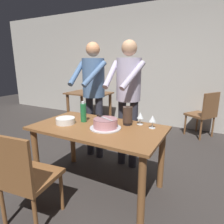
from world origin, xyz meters
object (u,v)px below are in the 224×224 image
object	(u,v)px
main_dining_table	(98,137)
cake_on_platter	(105,124)
wine_glass_far	(140,116)
background_table	(89,99)
person_standing_beside	(93,88)
water_bottle	(83,112)
plate_stack	(65,121)
hurricane_lamp	(128,116)
chair_near_side	(24,176)
cake_knife	(102,117)
wine_glass_near	(153,119)
person_cutting_cake	(128,91)
background_chair_1	(204,113)

from	to	relation	value
main_dining_table	cake_on_platter	xyz separation A→B (m)	(0.11, -0.01, 0.17)
wine_glass_far	background_table	bearing A→B (deg)	137.58
cake_on_platter	person_standing_beside	bearing A→B (deg)	131.46
water_bottle	main_dining_table	bearing A→B (deg)	-17.96
plate_stack	hurricane_lamp	xyz separation A→B (m)	(0.65, 0.30, 0.07)
person_standing_beside	chair_near_side	distance (m)	1.56
chair_near_side	background_table	size ratio (longest dim) A/B	0.90
cake_on_platter	wine_glass_far	world-z (taller)	wine_glass_far
plate_stack	background_table	bearing A→B (deg)	118.39
cake_on_platter	person_standing_beside	distance (m)	0.92
background_table	water_bottle	bearing A→B (deg)	-56.77
cake_knife	water_bottle	distance (m)	0.30
main_dining_table	wine_glass_near	distance (m)	0.64
plate_stack	person_cutting_cake	xyz separation A→B (m)	(0.48, 0.70, 0.29)
person_cutting_cake	chair_near_side	xyz separation A→B (m)	(-0.36, -1.40, -0.58)
background_chair_1	plate_stack	bearing A→B (deg)	-119.06
cake_knife	plate_stack	size ratio (longest dim) A/B	1.16
cake_on_platter	background_chair_1	world-z (taller)	background_chair_1
cake_knife	hurricane_lamp	size ratio (longest dim) A/B	1.22
wine_glass_near	person_standing_beside	xyz separation A→B (m)	(-1.03, 0.41, 0.22)
wine_glass_far	water_bottle	world-z (taller)	water_bottle
cake_on_platter	wine_glass_far	size ratio (longest dim) A/B	2.36
main_dining_table	wine_glass_far	bearing A→B (deg)	37.49
wine_glass_far	background_chair_1	world-z (taller)	background_chair_1
main_dining_table	water_bottle	xyz separation A→B (m)	(-0.25, 0.08, 0.24)
wine_glass_far	person_standing_beside	size ratio (longest dim) A/B	0.08
chair_near_side	cake_knife	bearing A→B (deg)	69.02
cake_on_platter	background_table	size ratio (longest dim) A/B	0.34
cake_knife	person_cutting_cake	size ratio (longest dim) A/B	0.15
wine_glass_far	person_cutting_cake	distance (m)	0.49
hurricane_lamp	chair_near_side	size ratio (longest dim) A/B	0.23
water_bottle	chair_near_side	size ratio (longest dim) A/B	0.28
cake_on_platter	wine_glass_near	xyz separation A→B (m)	(0.44, 0.25, 0.05)
cake_knife	water_bottle	world-z (taller)	water_bottle
background_table	cake_knife	bearing A→B (deg)	-52.15
cake_knife	water_bottle	xyz separation A→B (m)	(-0.29, 0.06, -0.00)
person_standing_beside	cake_on_platter	bearing A→B (deg)	-48.54
hurricane_lamp	person_cutting_cake	xyz separation A→B (m)	(-0.17, 0.40, 0.22)
chair_near_side	water_bottle	bearing A→B (deg)	88.97
hurricane_lamp	chair_near_side	bearing A→B (deg)	-117.79
person_cutting_cake	plate_stack	bearing A→B (deg)	-124.46
hurricane_lamp	background_table	world-z (taller)	hurricane_lamp
plate_stack	background_table	size ratio (longest dim) A/B	0.22
plate_stack	chair_near_side	world-z (taller)	chair_near_side
plate_stack	water_bottle	xyz separation A→B (m)	(0.14, 0.16, 0.08)
person_cutting_cake	person_standing_beside	bearing A→B (deg)	176.97
chair_near_side	hurricane_lamp	bearing A→B (deg)	62.21
wine_glass_far	background_chair_1	distance (m)	2.14
person_standing_beside	chair_near_side	bearing A→B (deg)	-81.65
wine_glass_far	background_chair_1	bearing A→B (deg)	74.51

